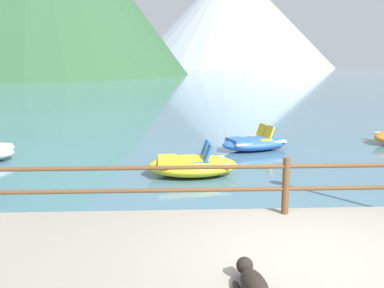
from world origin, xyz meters
TOP-DOWN VIEW (x-y plane):
  - ground_plane at (0.00, 40.00)m, footprint 200.00×200.00m
  - dock_railing at (0.00, 1.55)m, footprint 23.92×0.12m
  - dog_resting at (-0.98, -0.86)m, footprint 0.41×1.08m
  - pedal_boat_1 at (-1.36, 5.43)m, footprint 2.34×1.50m
  - pedal_boat_3 at (0.81, 8.39)m, footprint 2.55×1.82m
  - distant_peak at (15.99, 127.45)m, footprint 60.83×60.83m

SIDE VIEW (x-z plane):
  - ground_plane at x=0.00m, z-range 0.00..0.00m
  - pedal_boat_3 at x=0.81m, z-range -0.16..0.65m
  - pedal_boat_1 at x=-1.36m, z-range -0.15..0.69m
  - dog_resting at x=-0.98m, z-range 0.39..0.65m
  - dock_railing at x=0.00m, z-range 0.51..1.46m
  - distant_peak at x=15.99m, z-range 0.00..30.44m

